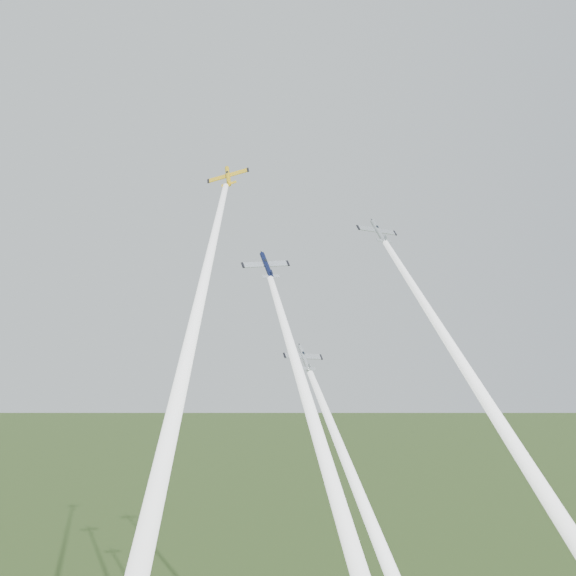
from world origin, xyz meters
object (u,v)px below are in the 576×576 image
object	(u,v)px
plane_silver_right	(378,231)
plane_silver_low	(304,358)
plane_navy	(267,265)
plane_yellow	(228,176)

from	to	relation	value
plane_silver_right	plane_silver_low	xyz separation A→B (m)	(-13.77, -9.99, -21.92)
plane_navy	plane_silver_low	xyz separation A→B (m)	(5.89, -2.33, -14.84)
plane_silver_right	plane_silver_low	bearing A→B (deg)	-165.07
plane_silver_right	plane_silver_low	size ratio (longest dim) A/B	1.18
plane_navy	plane_silver_low	size ratio (longest dim) A/B	1.20
plane_yellow	plane_silver_low	size ratio (longest dim) A/B	1.17
plane_silver_right	plane_silver_low	world-z (taller)	plane_silver_right
plane_navy	plane_silver_right	bearing A→B (deg)	6.97
plane_yellow	plane_silver_low	world-z (taller)	plane_yellow
plane_navy	plane_silver_low	bearing A→B (deg)	-35.87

